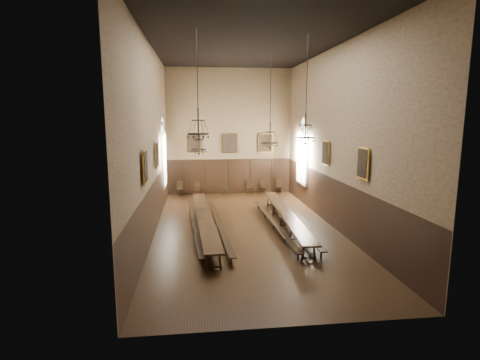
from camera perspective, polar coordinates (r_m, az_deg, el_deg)
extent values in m
cube|color=black|center=(19.06, 0.89, -7.46)|extent=(9.00, 18.00, 0.02)
cube|color=black|center=(18.54, 0.97, 20.26)|extent=(9.00, 18.00, 0.02)
cube|color=#8E7557|center=(27.19, -1.61, 7.32)|extent=(9.00, 0.02, 9.00)
cube|color=#8E7557|center=(9.43, 8.22, 2.91)|extent=(9.00, 0.02, 9.00)
cube|color=#8E7557|center=(18.21, -13.36, 5.94)|extent=(0.02, 18.00, 9.00)
cube|color=#8E7557|center=(19.37, 14.35, 6.10)|extent=(0.02, 18.00, 9.00)
cube|color=black|center=(18.43, -5.49, -5.52)|extent=(1.24, 10.58, 0.07)
cube|color=black|center=(19.26, 7.00, -4.98)|extent=(1.12, 10.18, 0.07)
cube|color=black|center=(18.81, -6.88, -6.36)|extent=(0.94, 10.15, 0.05)
cube|color=black|center=(18.57, -3.15, -6.62)|extent=(0.68, 9.36, 0.05)
cube|color=black|center=(18.92, 5.17, -6.38)|extent=(0.49, 9.08, 0.05)
cube|color=black|center=(19.62, 8.14, -5.73)|extent=(0.47, 10.02, 0.05)
cube|color=black|center=(27.13, -9.07, -1.35)|extent=(0.56, 0.56, 0.05)
cube|color=black|center=(27.27, -9.07, -0.72)|extent=(0.45, 0.16, 0.54)
cube|color=black|center=(27.03, -6.57, -1.37)|extent=(0.53, 0.53, 0.05)
cube|color=black|center=(27.16, -6.58, -0.77)|extent=(0.43, 0.16, 0.51)
cube|color=black|center=(27.09, -2.32, -1.34)|extent=(0.48, 0.48, 0.05)
cube|color=black|center=(27.22, -2.36, -0.76)|extent=(0.41, 0.11, 0.49)
cube|color=black|center=(27.35, 1.52, -1.14)|extent=(0.50, 0.50, 0.05)
cube|color=black|center=(27.49, 1.47, -0.51)|extent=(0.46, 0.09, 0.54)
cube|color=black|center=(27.54, 3.51, -1.11)|extent=(0.55, 0.55, 0.05)
cube|color=black|center=(27.67, 3.45, -0.51)|extent=(0.43, 0.17, 0.52)
cube|color=black|center=(27.76, 5.95, -1.03)|extent=(0.52, 0.52, 0.05)
cube|color=black|center=(27.89, 5.88, -0.42)|extent=(0.45, 0.12, 0.54)
cylinder|color=black|center=(20.23, -6.46, 13.35)|extent=(0.03, 0.03, 4.15)
torus|color=black|center=(20.26, -6.30, 4.63)|extent=(0.81, 0.81, 0.05)
torus|color=black|center=(20.22, -6.33, 6.11)|extent=(0.52, 0.52, 0.04)
cylinder|color=black|center=(20.23, -6.32, 5.84)|extent=(0.06, 0.06, 1.15)
cylinder|color=black|center=(20.92, 4.70, 13.86)|extent=(0.03, 0.03, 3.71)
torus|color=black|center=(20.91, 4.59, 5.65)|extent=(0.93, 0.93, 0.05)
torus|color=black|center=(20.88, 4.61, 7.29)|extent=(0.59, 0.59, 0.04)
cylinder|color=black|center=(20.88, 4.61, 6.99)|extent=(0.07, 0.07, 1.31)
cylinder|color=black|center=(15.60, -6.54, 16.51)|extent=(0.03, 0.03, 3.05)
torus|color=black|center=(15.50, -6.36, 7.00)|extent=(0.85, 0.85, 0.05)
torus|color=black|center=(15.48, -6.40, 9.04)|extent=(0.54, 0.54, 0.04)
cylinder|color=black|center=(15.48, -6.39, 8.67)|extent=(0.06, 0.06, 1.20)
cylinder|color=black|center=(16.73, 10.18, 15.59)|extent=(0.03, 0.03, 3.26)
torus|color=black|center=(16.66, 9.91, 6.35)|extent=(0.86, 0.86, 0.05)
torus|color=black|center=(16.64, 9.96, 8.27)|extent=(0.55, 0.55, 0.04)
cylinder|color=black|center=(16.64, 9.95, 7.92)|extent=(0.06, 0.06, 1.21)
cube|color=gold|center=(27.00, -7.10, 5.54)|extent=(1.10, 0.12, 1.40)
cube|color=black|center=(27.00, -7.10, 5.54)|extent=(0.98, 0.02, 1.28)
cube|color=gold|center=(27.11, -1.58, 5.62)|extent=(1.10, 0.12, 1.40)
cube|color=black|center=(27.11, -1.58, 5.62)|extent=(0.98, 0.02, 1.28)
cube|color=gold|center=(27.46, 3.86, 5.65)|extent=(1.10, 0.12, 1.40)
cube|color=black|center=(27.46, 3.86, 5.65)|extent=(0.98, 0.02, 1.28)
cube|color=gold|center=(19.25, -12.55, 3.76)|extent=(0.12, 1.00, 1.30)
cube|color=black|center=(19.25, -12.55, 3.76)|extent=(0.02, 0.88, 1.18)
cube|color=gold|center=(14.81, -14.27, 2.00)|extent=(0.12, 1.00, 1.30)
cube|color=black|center=(14.81, -14.27, 2.00)|extent=(0.02, 0.88, 1.18)
cube|color=gold|center=(20.32, 12.91, 4.05)|extent=(0.12, 1.00, 1.30)
cube|color=black|center=(20.32, 12.91, 4.05)|extent=(0.02, 0.88, 1.18)
cube|color=gold|center=(16.17, 18.22, 2.44)|extent=(0.12, 1.00, 1.30)
cube|color=black|center=(16.17, 18.22, 2.44)|extent=(0.02, 0.88, 1.18)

